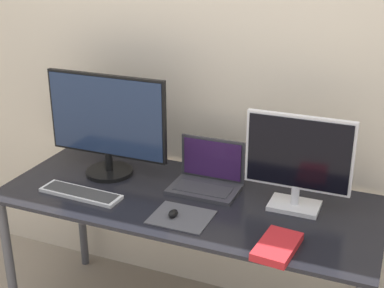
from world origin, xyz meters
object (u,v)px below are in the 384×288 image
Objects in this scene: laptop at (208,176)px; book at (277,246)px; keyboard at (81,193)px; monitor_right at (298,160)px; monitor_left at (107,124)px; mouse at (173,213)px.

book is (0.44, -0.41, -0.04)m from laptop.
laptop is at bearing 30.54° from keyboard.
keyboard is (-0.95, -0.26, -0.22)m from monitor_right.
book is at bearing -20.86° from monitor_left.
book reaches higher than keyboard.
monitor_left is 1.57× the size of keyboard.
laptop is 0.79× the size of keyboard.
monitor_left reaches higher than mouse.
laptop reaches higher than keyboard.
monitor_left is 0.95m from monitor_right.
book is at bearing -42.63° from laptop.
monitor_right is at bearing 32.06° from mouse.
book is at bearing -9.18° from mouse.
book is (0.01, -0.37, -0.21)m from monitor_right.
monitor_left is at bearing 159.14° from book.
monitor_right is at bearing 15.47° from keyboard.
laptop is 5.51× the size of mouse.
mouse is at bearing -30.82° from monitor_left.
monitor_left is at bearing -180.00° from monitor_right.
monitor_right is 0.47m from laptop.
monitor_left reaches higher than book.
laptop is at bearing 137.37° from book.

